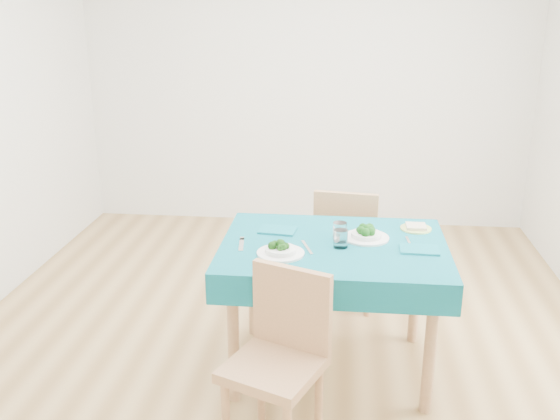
# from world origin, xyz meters

# --- Properties ---
(room_shell) EXTENTS (4.02, 4.52, 2.73)m
(room_shell) POSITION_xyz_m (0.00, 0.00, 1.35)
(room_shell) COLOR olive
(room_shell) RESTS_ON ground
(table) EXTENTS (1.19, 0.91, 0.76)m
(table) POSITION_xyz_m (0.32, -0.26, 0.38)
(table) COLOR #095968
(table) RESTS_ON ground
(chair_near) EXTENTS (0.53, 0.55, 0.98)m
(chair_near) POSITION_xyz_m (0.07, -0.97, 0.49)
(chair_near) COLOR #A6774E
(chair_near) RESTS_ON ground
(chair_far) EXTENTS (0.46, 0.49, 1.02)m
(chair_far) POSITION_xyz_m (0.40, 0.57, 0.51)
(chair_far) COLOR #A6774E
(chair_far) RESTS_ON ground
(bowl_near) EXTENTS (0.24, 0.24, 0.07)m
(bowl_near) POSITION_xyz_m (0.05, -0.44, 0.80)
(bowl_near) COLOR white
(bowl_near) RESTS_ON table
(bowl_far) EXTENTS (0.25, 0.25, 0.08)m
(bowl_far) POSITION_xyz_m (0.49, -0.17, 0.80)
(bowl_far) COLOR white
(bowl_far) RESTS_ON table
(fork_near) EXTENTS (0.05, 0.19, 0.00)m
(fork_near) POSITION_xyz_m (-0.17, -0.33, 0.76)
(fork_near) COLOR silver
(fork_near) RESTS_ON table
(knife_near) EXTENTS (0.08, 0.20, 0.00)m
(knife_near) POSITION_xyz_m (0.18, -0.33, 0.76)
(knife_near) COLOR silver
(knife_near) RESTS_ON table
(fork_far) EXTENTS (0.04, 0.16, 0.00)m
(fork_far) POSITION_xyz_m (0.36, -0.16, 0.76)
(fork_far) COLOR silver
(fork_far) RESTS_ON table
(knife_far) EXTENTS (0.03, 0.19, 0.00)m
(knife_far) POSITION_xyz_m (0.72, -0.21, 0.76)
(knife_far) COLOR silver
(knife_far) RESTS_ON table
(napkin_near) EXTENTS (0.22, 0.17, 0.01)m
(napkin_near) POSITION_xyz_m (-0.00, -0.10, 0.76)
(napkin_near) COLOR #0D6473
(napkin_near) RESTS_ON table
(napkin_far) EXTENTS (0.20, 0.14, 0.01)m
(napkin_far) POSITION_xyz_m (0.76, -0.31, 0.76)
(napkin_far) COLOR #0D6473
(napkin_far) RESTS_ON table
(tumbler_center) EXTENTS (0.08, 0.08, 0.10)m
(tumbler_center) POSITION_xyz_m (0.35, -0.20, 0.81)
(tumbler_center) COLOR white
(tumbler_center) RESTS_ON table
(tumbler_side) EXTENTS (0.08, 0.08, 0.10)m
(tumbler_side) POSITION_xyz_m (0.35, -0.31, 0.81)
(tumbler_side) COLOR white
(tumbler_side) RESTS_ON table
(side_plate) EXTENTS (0.18, 0.18, 0.01)m
(side_plate) POSITION_xyz_m (0.78, 0.01, 0.76)
(side_plate) COLOR #B9D567
(side_plate) RESTS_ON table
(bread_slice) EXTENTS (0.11, 0.11, 0.02)m
(bread_slice) POSITION_xyz_m (0.78, 0.01, 0.78)
(bread_slice) COLOR beige
(bread_slice) RESTS_ON side_plate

